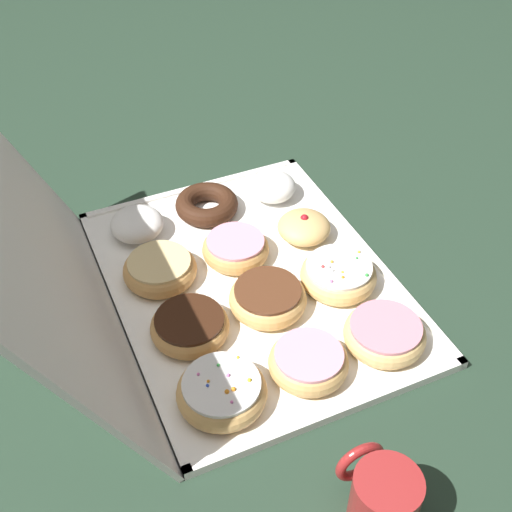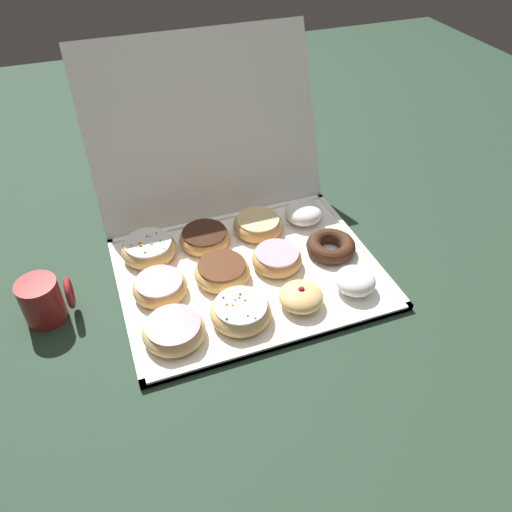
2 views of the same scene
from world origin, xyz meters
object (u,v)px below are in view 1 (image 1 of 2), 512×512
at_px(powdered_filled_donut_3, 273,186).
at_px(glazed_ring_donut_10, 160,269).
at_px(pink_frosted_donut_4, 308,362).
at_px(chocolate_frosted_donut_9, 190,326).
at_px(donut_box, 252,284).
at_px(sprinkle_donut_8, 222,391).
at_px(chocolate_frosted_donut_5, 266,299).
at_px(jelly_filled_donut_2, 304,227).
at_px(pink_frosted_donut_6, 237,248).
at_px(sprinkle_donut_1, 338,275).
at_px(chocolate_cake_ring_donut_7, 206,205).
at_px(coffee_mug, 382,499).
at_px(powdered_filled_donut_11, 137,224).
at_px(pink_frosted_donut_0, 385,334).

xyz_separation_m(powdered_filled_donut_3, glazed_ring_donut_10, (-0.12, 0.25, -0.00)).
bearing_deg(pink_frosted_donut_4, chocolate_frosted_donut_9, 43.89).
xyz_separation_m(donut_box, sprinkle_donut_8, (-0.19, 0.13, 0.03)).
height_order(chocolate_frosted_donut_5, chocolate_frosted_donut_9, chocolate_frosted_donut_5).
bearing_deg(jelly_filled_donut_2, pink_frosted_donut_6, 90.49).
xyz_separation_m(sprinkle_donut_1, chocolate_cake_ring_donut_7, (0.25, 0.12, -0.00)).
bearing_deg(coffee_mug, pink_frosted_donut_4, -5.66).
height_order(donut_box, pink_frosted_donut_6, pink_frosted_donut_6).
distance_m(chocolate_cake_ring_donut_7, coffee_mug, 0.60).
bearing_deg(chocolate_frosted_donut_5, pink_frosted_donut_4, -178.78).
relative_size(donut_box, chocolate_cake_ring_donut_7, 4.96).
bearing_deg(sprinkle_donut_1, coffee_mug, 157.81).
relative_size(sprinkle_donut_1, chocolate_frosted_donut_5, 1.02).
distance_m(donut_box, pink_frosted_donut_6, 0.07).
xyz_separation_m(sprinkle_donut_8, powdered_filled_donut_11, (0.37, 0.00, 0.00)).
distance_m(chocolate_cake_ring_donut_7, chocolate_frosted_donut_9, 0.28).
xyz_separation_m(sprinkle_donut_1, glazed_ring_donut_10, (0.13, 0.25, -0.00)).
distance_m(donut_box, chocolate_frosted_donut_5, 0.07).
xyz_separation_m(glazed_ring_donut_10, powdered_filled_donut_11, (0.12, 0.00, 0.00)).
relative_size(pink_frosted_donut_0, chocolate_frosted_donut_9, 1.03).
distance_m(pink_frosted_donut_6, powdered_filled_donut_11, 0.18).
bearing_deg(sprinkle_donut_8, jelly_filled_donut_2, -44.65).
distance_m(donut_box, chocolate_cake_ring_donut_7, 0.19).
bearing_deg(pink_frosted_donut_6, sprinkle_donut_8, 152.99).
bearing_deg(coffee_mug, sprinkle_donut_1, -22.19).
xyz_separation_m(sprinkle_donut_1, powdered_filled_donut_11, (0.24, 0.25, 0.00)).
bearing_deg(sprinkle_donut_8, pink_frosted_donut_6, -27.01).
relative_size(sprinkle_donut_1, pink_frosted_donut_4, 1.08).
xyz_separation_m(pink_frosted_donut_0, jelly_filled_donut_2, (0.26, -0.00, 0.00)).
xyz_separation_m(pink_frosted_donut_6, chocolate_cake_ring_donut_7, (0.13, 0.00, -0.00)).
distance_m(pink_frosted_donut_4, sprinkle_donut_8, 0.13).
bearing_deg(pink_frosted_donut_4, jelly_filled_donut_2, -26.07).
bearing_deg(pink_frosted_donut_4, powdered_filled_donut_11, 18.78).
height_order(chocolate_frosted_donut_9, powdered_filled_donut_11, powdered_filled_donut_11).
distance_m(sprinkle_donut_1, coffee_mug, 0.38).
bearing_deg(pink_frosted_donut_6, powdered_filled_donut_3, -44.64).
bearing_deg(chocolate_frosted_donut_9, powdered_filled_donut_11, 0.86).
height_order(pink_frosted_donut_4, glazed_ring_donut_10, same).
xyz_separation_m(jelly_filled_donut_2, powdered_filled_donut_3, (0.12, 0.00, 0.00)).
relative_size(pink_frosted_donut_4, chocolate_cake_ring_donut_7, 1.01).
xyz_separation_m(chocolate_cake_ring_donut_7, powdered_filled_donut_11, (-0.01, 0.13, 0.01)).
xyz_separation_m(pink_frosted_donut_0, powdered_filled_donut_3, (0.38, -0.00, 0.00)).
bearing_deg(pink_frosted_donut_4, chocolate_cake_ring_donut_7, 0.16).
xyz_separation_m(powdered_filled_donut_3, sprinkle_donut_8, (-0.38, 0.25, -0.00)).
distance_m(powdered_filled_donut_3, powdered_filled_donut_11, 0.25).
relative_size(sprinkle_donut_8, powdered_filled_donut_11, 1.35).
distance_m(pink_frosted_donut_0, powdered_filled_donut_3, 0.38).
bearing_deg(powdered_filled_donut_3, sprinkle_donut_8, 146.34).
distance_m(pink_frosted_donut_0, pink_frosted_donut_4, 0.12).
xyz_separation_m(donut_box, coffee_mug, (-0.41, 0.02, 0.04)).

